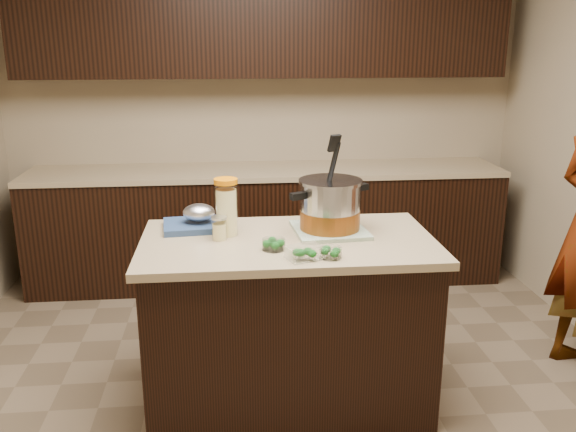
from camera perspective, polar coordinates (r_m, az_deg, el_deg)
ground_plane at (r=3.42m, az=0.00°, el=-16.62°), size 4.00×4.00×0.00m
room_shell at (r=2.87m, az=0.00°, el=13.42°), size 4.04×4.04×2.72m
back_cabinets at (r=4.70m, az=-2.09°, el=5.04°), size 3.60×0.63×2.33m
island at (r=3.20m, az=0.00°, el=-9.80°), size 1.46×0.81×0.90m
dish_towel at (r=3.14m, az=3.91°, el=-1.32°), size 0.39×0.39×0.02m
stock_pot at (r=3.11m, az=3.95°, el=0.75°), size 0.43×0.43×0.46m
lemonade_pitcher at (r=3.07m, az=-5.78°, el=0.62°), size 0.13×0.13×0.29m
mason_jar at (r=3.02m, az=-6.44°, el=-1.20°), size 0.10×0.10×0.13m
broccoli_tub_left at (r=2.87m, az=-1.35°, el=-2.71°), size 0.13×0.13×0.05m
broccoli_tub_right at (r=2.78m, az=4.00°, el=-3.48°), size 0.11×0.11×0.05m
broccoli_tub_rect at (r=2.76m, az=1.57°, el=-3.50°), size 0.19×0.16×0.06m
blue_tray at (r=3.22m, az=-8.53°, el=-0.42°), size 0.35×0.29×0.12m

